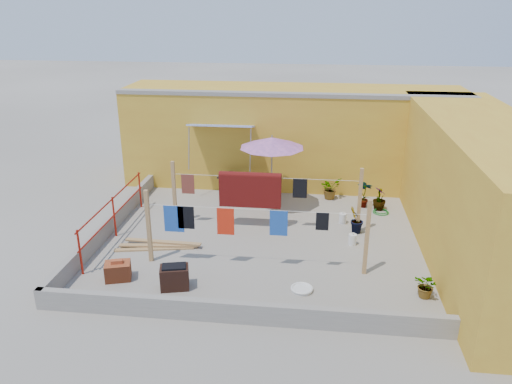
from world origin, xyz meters
TOP-DOWN VIEW (x-y plane):
  - ground at (0.00, 0.00)m, footprint 80.00×80.00m
  - wall_back at (0.50, 4.69)m, footprint 11.00×3.27m
  - wall_right at (5.20, 0.00)m, footprint 2.40×9.00m
  - parapet_front at (0.00, -3.58)m, footprint 8.30×0.16m
  - parapet_left at (-4.08, 0.00)m, footprint 0.16×7.30m
  - red_railing at (-3.85, -0.20)m, footprint 0.05×4.20m
  - clothesline_rig at (-0.36, 0.52)m, footprint 5.09×2.35m
  - patio_umbrella at (0.05, 2.18)m, footprint 2.00×2.00m
  - outdoor_table at (-0.92, 2.91)m, footprint 1.61×1.25m
  - brick_stack at (-2.96, -2.32)m, footprint 0.65×0.55m
  - lumber_pile at (-2.53, -0.73)m, footprint 2.12×0.60m
  - brazier at (-1.61, -2.52)m, footprint 0.68×0.53m
  - white_basin at (1.12, -2.32)m, footprint 0.49×0.49m
  - water_jug_a at (2.32, 0.03)m, footprint 0.21×0.21m
  - water_jug_b at (2.13, 1.34)m, footprint 0.21×0.21m
  - green_hose at (3.28, 2.21)m, footprint 0.47×0.47m
  - plant_back_a at (1.81, 3.20)m, footprint 0.82×0.81m
  - plant_back_b at (3.24, 2.46)m, footprint 0.51×0.51m
  - plant_right_a at (2.81, 2.60)m, footprint 0.53×0.44m
  - plant_right_b at (2.44, 0.72)m, footprint 0.52×0.54m
  - plant_right_c at (3.70, -2.26)m, footprint 0.64×0.64m

SIDE VIEW (x-z plane):
  - ground at x=0.00m, z-range 0.00..0.00m
  - green_hose at x=3.28m, z-range 0.00..0.07m
  - white_basin at x=1.12m, z-range 0.00..0.09m
  - lumber_pile at x=-2.53m, z-range 0.00..0.13m
  - water_jug_a at x=2.32m, z-range -0.02..0.31m
  - water_jug_b at x=2.13m, z-range -0.02..0.31m
  - brick_stack at x=-2.96m, z-range -0.03..0.45m
  - parapet_front at x=0.00m, z-range 0.00..0.44m
  - parapet_left at x=-4.08m, z-range 0.00..0.44m
  - brazier at x=-1.61m, z-range -0.01..0.54m
  - plant_right_c at x=3.70m, z-range 0.00..0.54m
  - plant_back_a at x=1.81m, z-range 0.00..0.69m
  - plant_back_b at x=3.24m, z-range 0.00..0.70m
  - plant_right_b at x=2.44m, z-range 0.00..0.76m
  - plant_right_a at x=2.81m, z-range 0.00..0.85m
  - outdoor_table at x=-0.92m, z-range 0.27..0.95m
  - red_railing at x=-3.85m, z-range 0.17..1.27m
  - clothesline_rig at x=-0.36m, z-range 0.14..1.94m
  - wall_right at x=5.20m, z-range 0.00..3.20m
  - wall_back at x=0.50m, z-range 0.00..3.21m
  - patio_umbrella at x=0.05m, z-range 0.89..3.14m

